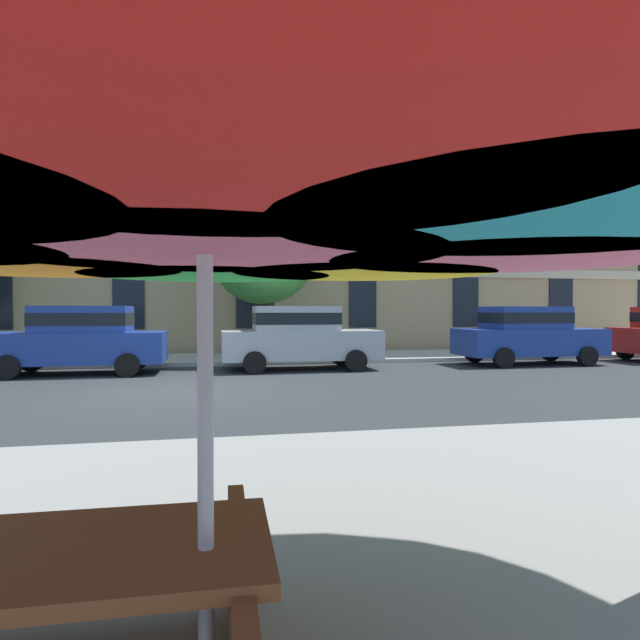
{
  "coord_description": "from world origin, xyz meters",
  "views": [
    {
      "loc": [
        0.8,
        -11.0,
        1.65
      ],
      "look_at": [
        3.67,
        3.2,
        1.4
      ],
      "focal_mm": 29.73,
      "sensor_mm": 36.0,
      "label": 1
    }
  ],
  "objects_px": {
    "patio_umbrella": "(205,194)",
    "sedan_blue_midblock": "(527,334)",
    "sedan_blue": "(80,338)",
    "street_tree_middle": "(266,254)",
    "picnic_table": "(26,627)",
    "sedan_silver": "(299,336)"
  },
  "relations": [
    {
      "from": "patio_umbrella",
      "to": "sedan_blue",
      "type": "bearing_deg",
      "value": 104.92
    },
    {
      "from": "sedan_blue",
      "to": "sedan_silver",
      "type": "xyz_separation_m",
      "value": [
        5.77,
        0.0,
        0.0
      ]
    },
    {
      "from": "street_tree_middle",
      "to": "sedan_blue_midblock",
      "type": "bearing_deg",
      "value": -19.25
    },
    {
      "from": "sedan_blue_midblock",
      "to": "patio_umbrella",
      "type": "xyz_separation_m",
      "value": [
        -9.52,
        -12.7,
        1.13
      ]
    },
    {
      "from": "street_tree_middle",
      "to": "sedan_silver",
      "type": "bearing_deg",
      "value": -76.24
    },
    {
      "from": "sedan_silver",
      "to": "sedan_blue_midblock",
      "type": "distance_m",
      "value": 7.13
    },
    {
      "from": "sedan_blue_midblock",
      "to": "sedan_silver",
      "type": "bearing_deg",
      "value": 180.0
    },
    {
      "from": "patio_umbrella",
      "to": "picnic_table",
      "type": "relative_size",
      "value": 2.11
    },
    {
      "from": "sedan_blue",
      "to": "picnic_table",
      "type": "xyz_separation_m",
      "value": [
        2.73,
        -12.6,
        -0.46
      ]
    },
    {
      "from": "sedan_silver",
      "to": "sedan_blue_midblock",
      "type": "height_order",
      "value": "same"
    },
    {
      "from": "sedan_blue_midblock",
      "to": "patio_umbrella",
      "type": "height_order",
      "value": "patio_umbrella"
    },
    {
      "from": "picnic_table",
      "to": "sedan_blue",
      "type": "bearing_deg",
      "value": 102.24
    },
    {
      "from": "sedan_blue",
      "to": "sedan_silver",
      "type": "bearing_deg",
      "value": 0.0
    },
    {
      "from": "sedan_blue",
      "to": "picnic_table",
      "type": "distance_m",
      "value": 12.9
    },
    {
      "from": "street_tree_middle",
      "to": "picnic_table",
      "type": "distance_m",
      "value": 15.79
    },
    {
      "from": "sedan_blue",
      "to": "picnic_table",
      "type": "bearing_deg",
      "value": -77.76
    },
    {
      "from": "sedan_blue_midblock",
      "to": "patio_umbrella",
      "type": "relative_size",
      "value": 1.14
    },
    {
      "from": "sedan_blue",
      "to": "sedan_blue_midblock",
      "type": "distance_m",
      "value": 12.9
    },
    {
      "from": "sedan_blue_midblock",
      "to": "street_tree_middle",
      "type": "relative_size",
      "value": 0.85
    },
    {
      "from": "sedan_silver",
      "to": "street_tree_middle",
      "type": "distance_m",
      "value": 3.8
    },
    {
      "from": "patio_umbrella",
      "to": "sedan_blue_midblock",
      "type": "bearing_deg",
      "value": 53.16
    },
    {
      "from": "sedan_blue",
      "to": "sedan_blue_midblock",
      "type": "xyz_separation_m",
      "value": [
        12.9,
        0.0,
        0.0
      ]
    }
  ]
}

